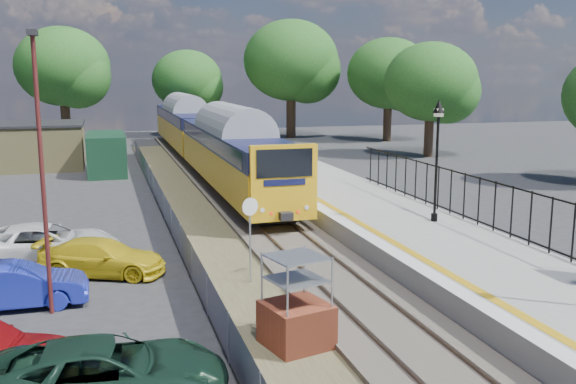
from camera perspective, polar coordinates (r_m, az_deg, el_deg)
name	(u,v)px	position (r m, az deg, el deg)	size (l,w,h in m)	color
ground	(367,313)	(17.91, 7.03, -10.63)	(120.00, 120.00, 0.00)	#2D2D30
track_bed	(264,230)	(26.52, -2.15, -3.36)	(5.90, 80.00, 0.29)	#473F38
platform	(385,223)	(26.42, 8.63, -2.73)	(5.00, 70.00, 0.90)	gray
platform_edge	(338,215)	(25.54, 4.45, -2.05)	(0.90, 70.00, 0.01)	silver
victorian_lamp_north	(438,132)	(24.55, 13.18, 5.22)	(0.44, 0.44, 4.60)	black
palisade_fence	(526,216)	(22.46, 20.39, -1.99)	(0.12, 26.00, 2.00)	black
wire_fence	(167,212)	(28.05, -10.74, -1.72)	(0.06, 52.00, 1.20)	#999EA3
outbuilding	(39,147)	(46.98, -21.29, 3.74)	(10.80, 10.10, 3.12)	tan
tree_line	(195,72)	(57.89, -8.28, 10.51)	(56.80, 43.80, 11.88)	#332319
train	(203,134)	(44.72, -7.54, 5.11)	(2.82, 40.83, 3.51)	gold
brick_plinth	(296,303)	(15.31, 0.75, -9.88)	(1.72, 1.72, 2.29)	#9A3F27
speed_sign	(250,226)	(19.59, -3.39, -3.03)	(0.53, 0.20, 2.74)	#999EA3
carpark_lamp	(41,158)	(17.91, -21.10, 2.82)	(0.25, 0.50, 7.52)	#541D1C
car_green	(105,374)	(13.44, -15.96, -15.30)	(2.21, 4.80, 1.33)	#163224
car_blue	(16,286)	(19.49, -23.01, -7.68)	(1.33, 3.82, 1.26)	#1B27A6
car_yellow	(102,258)	(21.62, -16.20, -5.62)	(1.65, 4.07, 1.18)	yellow
car_white	(45,244)	(23.46, -20.78, -4.36)	(2.32, 5.02, 1.40)	white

